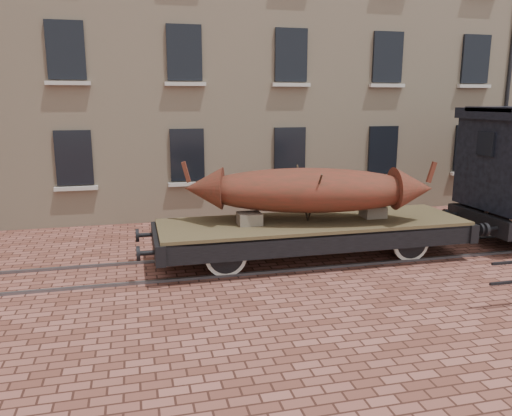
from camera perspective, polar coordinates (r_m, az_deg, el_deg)
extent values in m
plane|color=brown|center=(12.74, 6.19, -5.90)|extent=(90.00, 90.00, 0.00)
cube|color=beige|center=(22.75, 5.07, 19.88)|extent=(40.00, 10.00, 14.00)
cube|color=black|center=(16.51, -20.08, 5.41)|extent=(1.10, 0.12, 1.70)
cube|color=#BCB7AD|center=(16.58, -19.86, 2.13)|extent=(1.30, 0.18, 0.12)
cube|color=black|center=(16.50, -7.86, 6.03)|extent=(1.10, 0.12, 1.70)
cube|color=#BCB7AD|center=(16.57, -7.75, 2.74)|extent=(1.30, 0.18, 0.12)
cube|color=black|center=(17.22, 3.86, 6.37)|extent=(1.10, 0.12, 1.70)
cube|color=#BCB7AD|center=(17.28, 3.88, 3.21)|extent=(1.30, 0.18, 0.12)
cube|color=black|center=(18.58, 14.27, 6.45)|extent=(1.10, 0.12, 1.70)
cube|color=#BCB7AD|center=(18.64, 14.21, 3.52)|extent=(1.30, 0.18, 0.12)
cube|color=black|center=(20.45, 23.02, 6.35)|extent=(1.10, 0.12, 1.70)
cube|color=#BCB7AD|center=(20.51, 22.90, 3.70)|extent=(1.30, 0.18, 0.12)
cube|color=black|center=(16.48, -20.92, 16.51)|extent=(1.10, 0.12, 1.70)
cube|color=#BCB7AD|center=(16.37, -20.69, 13.22)|extent=(1.30, 0.18, 0.12)
cube|color=black|center=(16.47, -8.20, 17.16)|extent=(1.10, 0.12, 1.70)
cube|color=#BCB7AD|center=(16.36, -8.08, 13.86)|extent=(1.30, 0.18, 0.12)
cube|color=black|center=(17.19, 4.02, 17.04)|extent=(1.10, 0.12, 1.70)
cube|color=#BCB7AD|center=(17.08, 4.04, 13.88)|extent=(1.30, 0.18, 0.12)
cube|color=black|center=(18.55, 14.81, 16.32)|extent=(1.10, 0.12, 1.70)
cube|color=#BCB7AD|center=(18.45, 14.74, 13.39)|extent=(1.30, 0.18, 0.12)
cube|color=black|center=(20.43, 23.79, 15.30)|extent=(1.10, 0.12, 1.70)
cube|color=#BCB7AD|center=(20.34, 23.66, 12.64)|extent=(1.30, 0.18, 0.12)
cube|color=#59595E|center=(12.09, 7.37, -6.78)|extent=(30.00, 0.08, 0.06)
cube|color=#59595E|center=(13.38, 5.15, -4.85)|extent=(30.00, 0.08, 0.06)
cube|color=#4E4126|center=(12.49, 6.52, -1.71)|extent=(7.61, 2.23, 0.12)
cube|color=black|center=(11.63, 8.25, -4.06)|extent=(7.61, 0.16, 0.46)
cube|color=black|center=(13.50, 4.97, -1.69)|extent=(7.61, 0.16, 0.46)
cube|color=black|center=(11.82, -11.14, -3.90)|extent=(0.22, 2.33, 0.46)
cylinder|color=black|center=(11.08, -12.41, -5.04)|extent=(0.36, 0.10, 0.10)
cylinder|color=black|center=(11.08, -13.31, -5.09)|extent=(0.08, 0.32, 0.32)
cylinder|color=black|center=(12.55, -12.62, -3.02)|extent=(0.36, 0.10, 0.10)
cylinder|color=black|center=(12.55, -13.40, -3.06)|extent=(0.08, 0.32, 0.32)
cube|color=black|center=(14.30, 20.96, -1.68)|extent=(0.22, 2.33, 0.46)
cylinder|color=black|center=(13.87, 23.70, -2.32)|extent=(0.36, 0.10, 0.10)
cylinder|color=black|center=(13.98, 24.26, -2.26)|extent=(0.08, 0.32, 0.32)
cylinder|color=black|center=(15.07, 20.22, -0.95)|extent=(0.36, 0.10, 0.10)
cylinder|color=black|center=(15.16, 20.76, -0.91)|extent=(0.08, 0.32, 0.32)
cylinder|color=black|center=(12.03, -4.06, -4.52)|extent=(0.10, 1.93, 0.10)
cylinder|color=silver|center=(11.35, -3.44, -5.54)|extent=(0.97, 0.07, 0.97)
cylinder|color=black|center=(11.35, -3.44, -5.54)|extent=(0.80, 0.10, 0.80)
cube|color=black|center=(11.16, -3.34, -4.53)|extent=(0.91, 0.08, 0.10)
cylinder|color=silver|center=(12.71, -4.62, -3.61)|extent=(0.97, 0.07, 0.97)
cylinder|color=black|center=(12.71, -4.62, -3.61)|extent=(0.80, 0.10, 0.80)
cube|color=black|center=(12.76, -4.73, -2.41)|extent=(0.91, 0.08, 0.10)
cylinder|color=black|center=(13.58, 15.76, -3.00)|extent=(0.10, 1.93, 0.10)
cylinder|color=silver|center=(12.98, 17.32, -3.79)|extent=(0.97, 0.07, 0.97)
cylinder|color=black|center=(12.98, 17.32, -3.79)|extent=(0.80, 0.10, 0.80)
cube|color=black|center=(12.82, 17.66, -2.89)|extent=(0.91, 0.08, 0.10)
cylinder|color=silver|center=(14.19, 14.34, -2.28)|extent=(0.97, 0.07, 0.97)
cylinder|color=black|center=(14.19, 14.34, -2.28)|extent=(0.80, 0.10, 0.80)
cube|color=black|center=(14.24, 14.17, -1.21)|extent=(0.91, 0.08, 0.10)
cube|color=black|center=(12.59, 6.47, -3.46)|extent=(4.06, 0.06, 0.06)
cube|color=#6E5E4E|center=(11.99, -0.76, -1.23)|extent=(0.56, 0.51, 0.28)
cube|color=#6E5E4E|center=(13.09, 13.22, -0.41)|extent=(0.56, 0.51, 0.28)
ellipsoid|color=maroon|center=(12.27, 5.99, 2.03)|extent=(5.65, 2.95, 1.08)
cone|color=maroon|center=(12.28, -6.00, 2.26)|extent=(1.15, 1.22, 1.03)
cube|color=maroon|center=(12.27, -8.00, 4.10)|extent=(0.24, 0.16, 0.52)
cone|color=maroon|center=(12.78, 17.52, 2.15)|extent=(1.15, 1.22, 1.03)
cube|color=maroon|center=(12.85, 19.42, 3.88)|extent=(0.24, 0.16, 0.52)
cylinder|color=#30251A|center=(11.89, 6.69, 1.05)|extent=(0.05, 0.92, 1.31)
cylinder|color=#30251A|center=(12.70, 5.31, 1.79)|extent=(0.05, 0.92, 1.31)
cube|color=black|center=(14.88, 24.14, -1.34)|extent=(0.23, 2.51, 0.47)
cylinder|color=black|center=(13.96, 24.70, -2.23)|extent=(0.08, 0.33, 0.33)
cylinder|color=black|center=(15.26, 20.83, -0.75)|extent=(0.08, 0.33, 0.33)
cylinder|color=silver|center=(16.19, 25.75, -1.30)|extent=(1.00, 0.07, 1.00)
cylinder|color=black|center=(16.19, 25.75, -1.30)|extent=(0.82, 0.10, 0.82)
cube|color=black|center=(14.56, 24.79, 6.69)|extent=(0.08, 0.63, 0.63)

